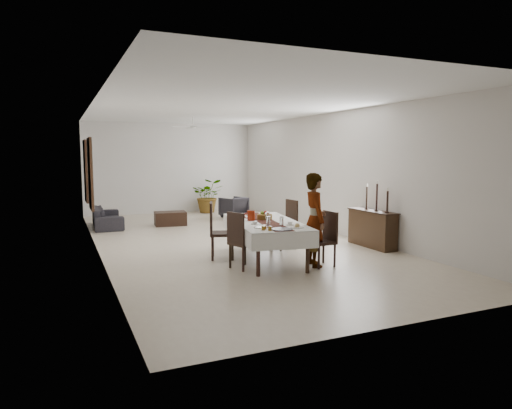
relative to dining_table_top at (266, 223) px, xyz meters
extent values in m
cube|color=beige|center=(-0.01, 2.12, -0.74)|extent=(6.00, 12.00, 0.00)
cube|color=silver|center=(-0.01, 2.12, 2.46)|extent=(6.00, 12.00, 0.02)
cube|color=silver|center=(-0.01, 8.12, 0.86)|extent=(6.00, 0.02, 3.20)
cube|color=silver|center=(-0.01, -3.88, 0.86)|extent=(6.00, 0.02, 3.20)
cube|color=silver|center=(-3.01, 2.12, 0.86)|extent=(0.02, 12.00, 3.20)
cube|color=silver|center=(2.99, 2.12, 0.86)|extent=(0.02, 12.00, 3.20)
cube|color=black|center=(0.00, 0.00, 0.00)|extent=(1.41, 2.60, 0.05)
cylinder|color=black|center=(-0.63, -1.08, -0.38)|extent=(0.08, 0.08, 0.72)
cylinder|color=black|center=(0.26, -1.23, -0.38)|extent=(0.08, 0.08, 0.72)
cylinder|color=black|center=(-0.26, 1.23, -0.38)|extent=(0.08, 0.08, 0.72)
cylinder|color=black|center=(0.63, 1.08, -0.38)|extent=(0.08, 0.08, 0.72)
cube|color=white|center=(0.00, 0.00, 0.03)|extent=(1.62, 2.81, 0.01)
cube|color=white|center=(-0.59, 0.10, -0.12)|extent=(0.44, 2.62, 0.31)
cube|color=silver|center=(0.59, -0.10, -0.12)|extent=(0.44, 2.62, 0.31)
cube|color=white|center=(-0.21, -1.30, -0.12)|extent=(1.20, 0.21, 0.31)
cube|color=white|center=(0.21, 1.30, -0.12)|extent=(1.20, 0.21, 0.31)
cube|color=#502017|center=(0.00, 0.00, 0.04)|extent=(0.77, 2.59, 0.00)
cylinder|color=maroon|center=(-0.23, 0.19, 0.14)|extent=(0.18, 0.18, 0.21)
torus|color=maroon|center=(-0.31, 0.21, 0.14)|extent=(0.12, 0.04, 0.12)
cylinder|color=silver|center=(0.01, -0.68, 0.12)|extent=(0.07, 0.07, 0.17)
cylinder|color=silver|center=(-0.19, -0.54, 0.12)|extent=(0.07, 0.07, 0.17)
cylinder|color=silver|center=(0.06, 0.04, 0.12)|extent=(0.07, 0.07, 0.17)
cylinder|color=white|center=(0.20, -0.66, 0.07)|extent=(0.09, 0.09, 0.06)
cylinder|color=white|center=(0.20, -0.66, 0.04)|extent=(0.15, 0.15, 0.01)
cylinder|color=white|center=(-0.36, -0.30, 0.07)|extent=(0.09, 0.09, 0.06)
cylinder|color=silver|center=(-0.36, -0.30, 0.04)|extent=(0.15, 0.15, 0.01)
cylinder|color=white|center=(0.18, -0.97, 0.04)|extent=(0.25, 0.25, 0.02)
sphere|color=tan|center=(0.18, -0.97, 0.07)|extent=(0.09, 0.09, 0.09)
cylinder|color=silver|center=(-0.43, -0.71, 0.04)|extent=(0.25, 0.25, 0.02)
cylinder|color=white|center=(-0.23, 0.61, 0.04)|extent=(0.25, 0.25, 0.02)
cylinder|color=#444349|center=(-0.17, -1.06, 0.05)|extent=(0.37, 0.37, 0.02)
cylinder|color=brown|center=(-0.40, -1.06, 0.08)|extent=(0.07, 0.07, 0.08)
cylinder|color=#875913|center=(-0.49, -0.98, 0.08)|extent=(0.07, 0.07, 0.08)
cylinder|color=brown|center=(-0.43, -0.89, 0.08)|extent=(0.07, 0.07, 0.08)
cylinder|color=brown|center=(0.09, 0.24, 0.09)|extent=(0.31, 0.31, 0.10)
sphere|color=#A41910|center=(0.13, 0.26, 0.17)|extent=(0.09, 0.09, 0.09)
sphere|color=olive|center=(0.06, 0.28, 0.17)|extent=(0.08, 0.08, 0.08)
cube|color=black|center=(0.75, -0.89, -0.29)|extent=(0.47, 0.47, 0.05)
cylinder|color=black|center=(0.94, -1.06, -0.53)|extent=(0.05, 0.05, 0.43)
cylinder|color=black|center=(0.91, -0.70, -0.53)|extent=(0.05, 0.05, 0.43)
cylinder|color=black|center=(0.58, -1.08, -0.53)|extent=(0.05, 0.05, 0.43)
cylinder|color=black|center=(0.56, -0.72, -0.53)|extent=(0.05, 0.05, 0.43)
cube|color=black|center=(0.95, -0.88, 0.01)|extent=(0.07, 0.44, 0.56)
cube|color=black|center=(0.82, 0.82, -0.26)|extent=(0.50, 0.50, 0.05)
cylinder|color=black|center=(1.02, 0.64, -0.52)|extent=(0.05, 0.05, 0.46)
cylinder|color=black|center=(0.99, 1.02, -0.52)|extent=(0.05, 0.05, 0.46)
cylinder|color=black|center=(0.65, 0.61, -0.52)|extent=(0.05, 0.05, 0.46)
cylinder|color=black|center=(0.62, 0.99, -0.52)|extent=(0.05, 0.05, 0.46)
cube|color=black|center=(1.03, 0.83, 0.05)|extent=(0.08, 0.46, 0.59)
cube|color=black|center=(-0.65, -0.46, -0.28)|extent=(0.57, 0.57, 0.05)
cylinder|color=black|center=(-0.88, -0.35, -0.52)|extent=(0.06, 0.06, 0.44)
cylinder|color=black|center=(-0.76, -0.69, -0.52)|extent=(0.06, 0.06, 0.44)
cylinder|color=black|center=(-0.53, -0.23, -0.52)|extent=(0.06, 0.06, 0.44)
cylinder|color=black|center=(-0.41, -0.57, -0.52)|extent=(0.06, 0.06, 0.44)
cube|color=black|center=(-0.84, -0.53, 0.03)|extent=(0.19, 0.44, 0.57)
cube|color=black|center=(-0.75, 0.46, -0.24)|extent=(0.62, 0.62, 0.06)
cylinder|color=black|center=(-0.87, 0.71, -0.51)|extent=(0.06, 0.06, 0.48)
cylinder|color=black|center=(-1.00, 0.34, -0.51)|extent=(0.06, 0.06, 0.48)
cylinder|color=black|center=(-0.49, 0.58, -0.51)|extent=(0.06, 0.06, 0.48)
cylinder|color=black|center=(-0.63, 0.20, -0.51)|extent=(0.06, 0.06, 0.48)
cube|color=black|center=(-0.96, 0.53, 0.09)|extent=(0.20, 0.47, 0.62)
imported|color=gray|center=(0.65, -0.80, 0.13)|extent=(0.55, 0.72, 1.76)
cube|color=black|center=(2.77, 0.21, -0.34)|extent=(0.36, 1.35, 0.81)
cube|color=black|center=(2.77, 0.21, 0.08)|extent=(0.40, 1.40, 0.03)
cylinder|color=black|center=(2.77, -0.28, 0.11)|extent=(0.09, 0.09, 0.03)
cylinder|color=black|center=(2.77, -0.28, 0.34)|extent=(0.04, 0.04, 0.45)
cylinder|color=beige|center=(2.77, -0.28, 0.60)|extent=(0.03, 0.03, 0.07)
cylinder|color=black|center=(2.77, 0.08, 0.11)|extent=(0.09, 0.09, 0.03)
cylinder|color=black|center=(2.77, 0.08, 0.41)|extent=(0.04, 0.04, 0.58)
cylinder|color=beige|center=(2.77, 0.08, 0.74)|extent=(0.03, 0.03, 0.07)
cylinder|color=black|center=(2.77, 0.44, 0.11)|extent=(0.09, 0.09, 0.03)
cylinder|color=black|center=(2.77, 0.44, 0.37)|extent=(0.04, 0.04, 0.49)
cylinder|color=#EFE4CF|center=(2.77, 0.44, 0.65)|extent=(0.03, 0.03, 0.07)
imported|color=#282529|center=(-2.47, 5.60, -0.46)|extent=(0.84, 2.00, 0.58)
imported|color=#272429|center=(1.60, 6.03, -0.40)|extent=(0.96, 0.98, 0.69)
cube|color=black|center=(-0.72, 5.19, -0.54)|extent=(0.97, 0.70, 0.40)
imported|color=#2D6227|center=(1.22, 7.59, -0.13)|extent=(1.36, 1.26, 1.23)
cube|color=black|center=(-2.97, 4.32, 0.86)|extent=(0.06, 1.05, 1.85)
cube|color=silver|center=(-2.94, 4.32, 0.86)|extent=(0.01, 0.90, 1.70)
cube|color=black|center=(-2.97, 6.42, 0.86)|extent=(0.06, 1.05, 1.85)
cube|color=silver|center=(-2.94, 6.42, 0.86)|extent=(0.01, 0.90, 1.70)
cylinder|color=white|center=(-0.01, 5.12, 2.36)|extent=(0.04, 0.04, 0.20)
cylinder|color=white|center=(-0.01, 5.12, 2.16)|extent=(0.16, 0.16, 0.08)
cube|color=silver|center=(-0.01, 5.47, 2.16)|extent=(0.10, 0.55, 0.01)
cube|color=silver|center=(-0.01, 4.77, 2.16)|extent=(0.10, 0.55, 0.01)
cube|color=silver|center=(0.34, 5.12, 2.16)|extent=(0.55, 0.10, 0.01)
cube|color=white|center=(-0.36, 5.12, 2.16)|extent=(0.55, 0.10, 0.01)
camera|label=1|loc=(-3.75, -8.13, 1.35)|focal=32.00mm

